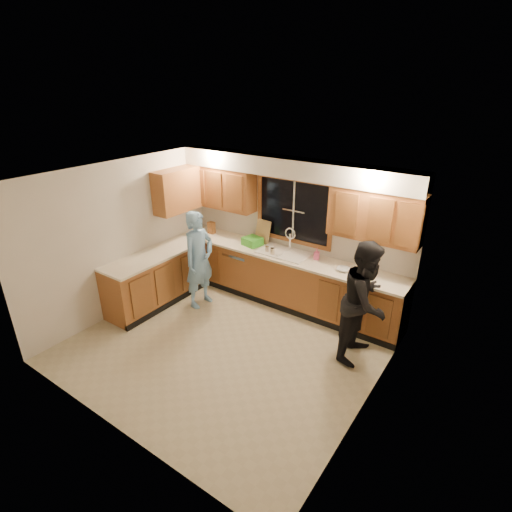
{
  "coord_description": "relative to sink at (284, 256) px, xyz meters",
  "views": [
    {
      "loc": [
        3.14,
        -3.74,
        3.61
      ],
      "look_at": [
        0.09,
        0.65,
        1.24
      ],
      "focal_mm": 28.0,
      "sensor_mm": 36.0,
      "label": 1
    }
  ],
  "objects": [
    {
      "name": "upper_cabinets_return",
      "position": [
        -1.94,
        -0.48,
        0.96
      ],
      "size": [
        0.33,
        0.9,
        0.75
      ],
      "primitive_type": "cube",
      "color": "#9B5B2D",
      "rests_on": "wall_left"
    },
    {
      "name": "knife_block",
      "position": [
        -1.64,
        0.04,
        0.17
      ],
      "size": [
        0.13,
        0.11,
        0.22
      ],
      "primitive_type": "cube",
      "rotation": [
        0.0,
        0.0,
        -0.04
      ],
      "color": "brown",
      "rests_on": "countertop_back"
    },
    {
      "name": "countertop_left",
      "position": [
        -1.79,
        -1.25,
        0.04
      ],
      "size": [
        0.63,
        1.9,
        0.04
      ],
      "primitive_type": "cube",
      "color": "white",
      "rests_on": "base_cabinets_left"
    },
    {
      "name": "soap_bottle",
      "position": [
        0.56,
        0.1,
        0.15
      ],
      "size": [
        0.1,
        0.1,
        0.19
      ],
      "primitive_type": "imported",
      "rotation": [
        0.0,
        0.0,
        0.24
      ],
      "color": "#EF5B92",
      "rests_on": "countertop_back"
    },
    {
      "name": "soffit",
      "position": [
        0.0,
        0.12,
        1.49
      ],
      "size": [
        4.2,
        0.35,
        0.3
      ],
      "primitive_type": "cube",
      "color": "silver",
      "rests_on": "wall_back"
    },
    {
      "name": "wall_right",
      "position": [
        2.1,
        -1.6,
        0.39
      ],
      "size": [
        0.0,
        3.8,
        3.8
      ],
      "primitive_type": "plane",
      "rotation": [
        1.57,
        0.0,
        -1.57
      ],
      "color": "silver",
      "rests_on": "ground"
    },
    {
      "name": "man",
      "position": [
        -1.13,
        -0.88,
        -0.02
      ],
      "size": [
        0.43,
        0.63,
        1.68
      ],
      "primitive_type": "imported",
      "rotation": [
        0.0,
        0.0,
        1.53
      ],
      "color": "#74A8DB",
      "rests_on": "floor"
    },
    {
      "name": "ceiling",
      "position": [
        0.0,
        -1.6,
        1.64
      ],
      "size": [
        4.2,
        4.2,
        0.0
      ],
      "primitive_type": "plane",
      "rotation": [
        3.14,
        0.0,
        0.0
      ],
      "color": "silver"
    },
    {
      "name": "countertop_back",
      "position": [
        0.0,
        -0.02,
        0.04
      ],
      "size": [
        4.2,
        0.63,
        0.04
      ],
      "primitive_type": "cube",
      "color": "white",
      "rests_on": "base_cabinets_back"
    },
    {
      "name": "can_left",
      "position": [
        -0.25,
        -0.13,
        0.11
      ],
      "size": [
        0.07,
        0.07,
        0.11
      ],
      "primitive_type": "cylinder",
      "rotation": [
        0.0,
        0.0,
        0.12
      ],
      "color": "#BDA991",
      "rests_on": "countertop_back"
    },
    {
      "name": "dishwasher",
      "position": [
        -0.85,
        -0.01,
        -0.45
      ],
      "size": [
        0.6,
        0.56,
        0.82
      ],
      "primitive_type": "cube",
      "color": "silver",
      "rests_on": "floor"
    },
    {
      "name": "cutting_board",
      "position": [
        -0.57,
        0.22,
        0.26
      ],
      "size": [
        0.32,
        0.15,
        0.41
      ],
      "primitive_type": "cube",
      "rotation": [
        -0.21,
        0.0,
        -0.14
      ],
      "color": "tan",
      "rests_on": "countertop_back"
    },
    {
      "name": "can_right",
      "position": [
        -0.11,
        -0.18,
        0.12
      ],
      "size": [
        0.09,
        0.09,
        0.13
      ],
      "primitive_type": "cylinder",
      "rotation": [
        0.0,
        0.0,
        -0.3
      ],
      "color": "#BDA991",
      "rests_on": "countertop_back"
    },
    {
      "name": "wall_back",
      "position": [
        0.0,
        0.3,
        0.39
      ],
      "size": [
        4.2,
        0.0,
        4.2
      ],
      "primitive_type": "plane",
      "rotation": [
        1.57,
        0.0,
        0.0
      ],
      "color": "silver",
      "rests_on": "ground"
    },
    {
      "name": "floor",
      "position": [
        0.0,
        -1.6,
        -0.86
      ],
      "size": [
        4.2,
        4.2,
        0.0
      ],
      "primitive_type": "plane",
      "color": "#BAB08F",
      "rests_on": "ground"
    },
    {
      "name": "window_frame",
      "position": [
        0.0,
        0.29,
        0.74
      ],
      "size": [
        1.44,
        0.03,
        1.14
      ],
      "color": "black",
      "rests_on": "wall_back"
    },
    {
      "name": "upper_cabinets_left",
      "position": [
        -1.43,
        0.13,
        0.96
      ],
      "size": [
        1.35,
        0.33,
        0.75
      ],
      "primitive_type": "cube",
      "color": "#9B5B2D",
      "rests_on": "wall_back"
    },
    {
      "name": "base_cabinets_back",
      "position": [
        0.0,
        -0.0,
        -0.42
      ],
      "size": [
        4.2,
        0.6,
        0.88
      ],
      "primitive_type": "cube",
      "color": "#9B5B2D",
      "rests_on": "ground"
    },
    {
      "name": "woman",
      "position": [
        1.68,
        -0.66,
        0.0
      ],
      "size": [
        0.67,
        0.85,
        1.73
      ],
      "primitive_type": "imported",
      "rotation": [
        0.0,
        0.0,
        1.56
      ],
      "color": "black",
      "rests_on": "floor"
    },
    {
      "name": "wall_left",
      "position": [
        -2.1,
        -1.6,
        0.39
      ],
      "size": [
        0.0,
        3.8,
        3.8
      ],
      "primitive_type": "plane",
      "rotation": [
        1.57,
        0.0,
        1.57
      ],
      "color": "silver",
      "rests_on": "ground"
    },
    {
      "name": "upper_cabinets_right",
      "position": [
        1.43,
        0.13,
        0.96
      ],
      "size": [
        1.35,
        0.33,
        0.75
      ],
      "primitive_type": "cube",
      "color": "#9B5B2D",
      "rests_on": "wall_back"
    },
    {
      "name": "stove",
      "position": [
        -1.8,
        -1.82,
        -0.41
      ],
      "size": [
        0.58,
        0.75,
        0.9
      ],
      "primitive_type": "cube",
      "color": "silver",
      "rests_on": "floor"
    },
    {
      "name": "base_cabinets_left",
      "position": [
        -1.8,
        -1.25,
        -0.42
      ],
      "size": [
        0.6,
        1.9,
        0.88
      ],
      "primitive_type": "cube",
      "color": "#9B5B2D",
      "rests_on": "ground"
    },
    {
      "name": "sink",
      "position": [
        0.0,
        0.0,
        0.0
      ],
      "size": [
        0.86,
        0.52,
        0.57
      ],
      "color": "white",
      "rests_on": "countertop_back"
    },
    {
      "name": "bowl",
      "position": [
        1.09,
        -0.06,
        0.08
      ],
      "size": [
        0.22,
        0.22,
        0.05
      ],
      "primitive_type": "imported",
      "rotation": [
        0.0,
        0.0,
        0.11
      ],
      "color": "silver",
      "rests_on": "countertop_back"
    },
    {
      "name": "dish_crate",
      "position": [
        -0.65,
        0.0,
        0.12
      ],
      "size": [
        0.35,
        0.34,
        0.14
      ],
      "primitive_type": "cube",
      "rotation": [
        0.0,
        0.0,
        -0.21
      ],
      "color": "green",
      "rests_on": "countertop_back"
    }
  ]
}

